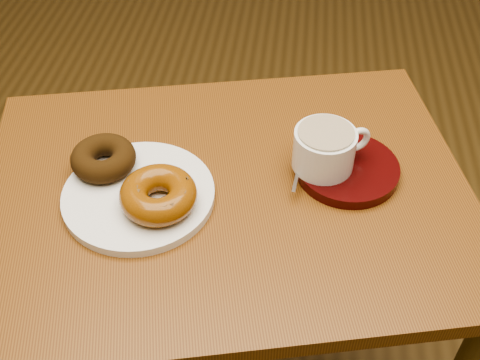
# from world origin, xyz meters

# --- Properties ---
(ground) EXTENTS (6.00, 6.00, 0.00)m
(ground) POSITION_xyz_m (0.00, 0.00, 0.00)
(ground) COLOR brown
(ground) RESTS_ON ground
(cafe_table) EXTENTS (0.89, 0.75, 0.73)m
(cafe_table) POSITION_xyz_m (-0.10, -0.22, 0.61)
(cafe_table) COLOR brown
(cafe_table) RESTS_ON ground
(donut_plate) EXTENTS (0.33, 0.33, 0.01)m
(donut_plate) POSITION_xyz_m (-0.24, -0.25, 0.74)
(donut_plate) COLOR white
(donut_plate) RESTS_ON cafe_table
(donut_cinnamon) EXTENTS (0.12, 0.12, 0.04)m
(donut_cinnamon) POSITION_xyz_m (-0.30, -0.20, 0.76)
(donut_cinnamon) COLOR #341F0A
(donut_cinnamon) RESTS_ON donut_plate
(donut_caramel) EXTENTS (0.12, 0.12, 0.04)m
(donut_caramel) POSITION_xyz_m (-0.20, -0.28, 0.76)
(donut_caramel) COLOR brown
(donut_caramel) RESTS_ON donut_plate
(saucer) EXTENTS (0.17, 0.17, 0.02)m
(saucer) POSITION_xyz_m (0.09, -0.16, 0.74)
(saucer) COLOR #320606
(saucer) RESTS_ON cafe_table
(coffee_cup) EXTENTS (0.13, 0.10, 0.07)m
(coffee_cup) POSITION_xyz_m (0.05, -0.16, 0.78)
(coffee_cup) COLOR white
(coffee_cup) RESTS_ON saucer
(teaspoon) EXTENTS (0.02, 0.09, 0.01)m
(teaspoon) POSITION_xyz_m (0.01, -0.17, 0.75)
(teaspoon) COLOR silver
(teaspoon) RESTS_ON saucer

